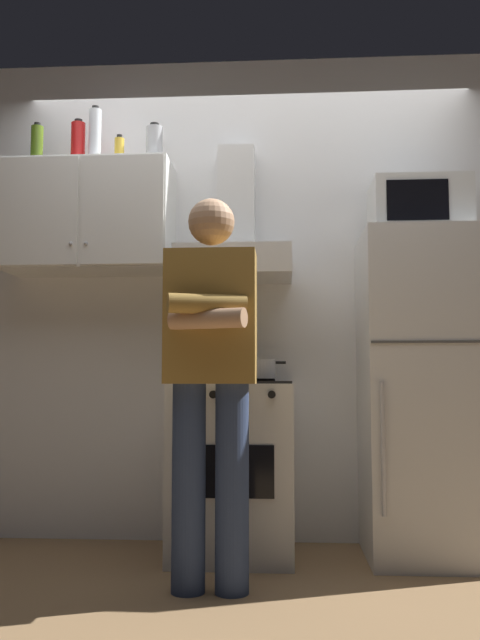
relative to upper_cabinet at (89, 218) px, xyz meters
name	(u,v)px	position (x,y,z in m)	size (l,w,h in m)	color
ground_plane	(240,570)	(0.85, -0.37, -1.75)	(7.00, 7.00, 0.00)	olive
back_wall_tiled	(247,295)	(0.85, 0.23, -0.40)	(4.80, 0.10, 2.70)	white
upper_cabinet	(89,218)	(0.00, 0.00, 0.00)	(0.90, 0.37, 0.60)	white
stove_oven	(233,467)	(0.80, -0.13, -1.32)	(0.60, 0.62, 0.87)	white
range_hood	(235,243)	(0.80, 0.00, -0.15)	(0.60, 0.44, 0.75)	white
refrigerator	(424,394)	(1.75, -0.12, -0.95)	(0.60, 0.62, 1.60)	silver
microwave	(418,209)	(1.75, -0.11, -0.01)	(0.48, 0.37, 0.28)	silver
person_standing	(211,372)	(0.75, -0.73, -0.85)	(0.38, 0.33, 1.64)	navy
cooking_pot	(258,369)	(0.93, -0.24, -0.83)	(0.27, 0.17, 0.09)	#B7BABF
bottle_vodka_clear	(95,136)	(0.03, -0.03, 0.45)	(0.07, 0.07, 0.32)	silver
bottle_olive_oil	(37,145)	(-0.29, -0.02, 0.41)	(0.07, 0.07, 0.23)	#4C6B19
bottle_soda_red	(78,143)	(-0.07, -0.02, 0.42)	(0.08, 0.08, 0.25)	red
bottle_spice_jar	(119,150)	(0.17, -0.02, 0.37)	(0.05, 0.05, 0.15)	gold
bottle_canister_steel	(154,145)	(0.35, 0.03, 0.41)	(0.09, 0.09, 0.23)	#B2B5BA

